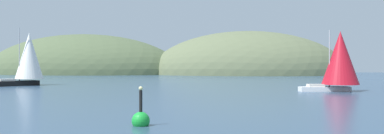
# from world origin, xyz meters

# --- Properties ---
(headland_left) EXTENTS (74.28, 44.00, 29.30)m
(headland_left) POSITION_xyz_m (-55.00, 135.00, 0.00)
(headland_left) COLOR #4C5B3D
(headland_left) RESTS_ON ground_plane
(headland_center) EXTENTS (68.69, 44.00, 30.37)m
(headland_center) POSITION_xyz_m (5.00, 135.00, 0.00)
(headland_center) COLOR #5B6647
(headland_center) RESTS_ON ground_plane
(sailboat_crimson_sail) EXTENTS (8.64, 5.93, 8.39)m
(sailboat_crimson_sail) POSITION_xyz_m (19.01, 43.62, 4.39)
(sailboat_crimson_sail) COLOR white
(sailboat_crimson_sail) RESTS_ON ground_plane
(sailboat_white_mainsail) EXTENTS (8.14, 9.09, 9.96)m
(sailboat_white_mainsail) POSITION_xyz_m (-31.49, 52.92, 4.80)
(sailboat_white_mainsail) COLOR black
(sailboat_white_mainsail) RESTS_ON ground_plane
(channel_buoy) EXTENTS (1.10, 1.10, 2.64)m
(channel_buoy) POSITION_xyz_m (0.64, 7.89, 0.37)
(channel_buoy) COLOR green
(channel_buoy) RESTS_ON ground_plane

